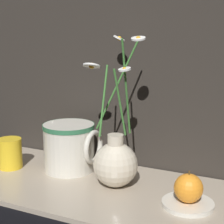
{
  "coord_description": "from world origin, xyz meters",
  "views": [
    {
      "loc": [
        0.37,
        -0.77,
        0.39
      ],
      "look_at": [
        -0.0,
        0.0,
        0.2
      ],
      "focal_mm": 60.0,
      "sensor_mm": 36.0,
      "label": 1
    }
  ],
  "objects_px": {
    "vase_with_flowers": "(115,161)",
    "ceramic_pitcher": "(70,145)",
    "orange_fruit": "(188,188)",
    "yellow_mug": "(9,153)"
  },
  "relations": [
    {
      "from": "vase_with_flowers",
      "to": "orange_fruit",
      "type": "distance_m",
      "value": 0.2
    },
    {
      "from": "yellow_mug",
      "to": "ceramic_pitcher",
      "type": "xyz_separation_m",
      "value": [
        0.16,
        0.06,
        0.03
      ]
    },
    {
      "from": "vase_with_flowers",
      "to": "ceramic_pitcher",
      "type": "xyz_separation_m",
      "value": [
        -0.16,
        0.05,
        0.01
      ]
    },
    {
      "from": "vase_with_flowers",
      "to": "yellow_mug",
      "type": "distance_m",
      "value": 0.32
    },
    {
      "from": "yellow_mug",
      "to": "orange_fruit",
      "type": "height_order",
      "value": "yellow_mug"
    },
    {
      "from": "ceramic_pitcher",
      "to": "orange_fruit",
      "type": "relative_size",
      "value": 2.31
    },
    {
      "from": "yellow_mug",
      "to": "orange_fruit",
      "type": "distance_m",
      "value": 0.52
    },
    {
      "from": "vase_with_flowers",
      "to": "ceramic_pitcher",
      "type": "relative_size",
      "value": 2.21
    },
    {
      "from": "ceramic_pitcher",
      "to": "orange_fruit",
      "type": "bearing_deg",
      "value": -12.27
    },
    {
      "from": "ceramic_pitcher",
      "to": "orange_fruit",
      "type": "distance_m",
      "value": 0.36
    }
  ]
}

